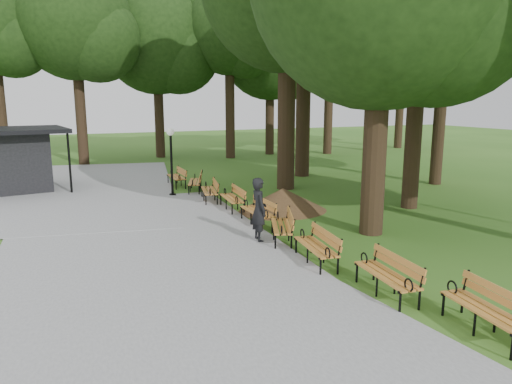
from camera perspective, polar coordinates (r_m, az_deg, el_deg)
name	(u,v)px	position (r m, az deg, el deg)	size (l,w,h in m)	color
ground	(339,277)	(11.31, 9.96, -10.08)	(100.00, 100.00, 0.00)	#32641C
path	(142,259)	(12.60, -13.58, -7.84)	(12.00, 38.00, 0.06)	gray
person	(259,210)	(13.56, 0.35, -2.16)	(0.68, 0.45, 1.87)	black
kiosk	(5,160)	(23.55, -28.02, 3.39)	(4.48, 3.90, 2.81)	black
lamp_post	(171,147)	(20.09, -10.22, 5.38)	(0.32, 0.32, 2.88)	black
dirt_mound	(283,200)	(17.36, 3.26, -0.92)	(2.80, 2.80, 0.85)	#47301C
bench_1	(486,311)	(9.40, 26.00, -12.74)	(1.90, 0.64, 0.88)	#C5792D
bench_2	(386,275)	(10.40, 15.46, -9.67)	(1.90, 0.64, 0.88)	#C5792D
bench_3	(316,247)	(11.95, 7.24, -6.58)	(1.90, 0.64, 0.88)	#C5792D
bench_4	(281,226)	(13.72, 3.07, -4.16)	(1.90, 0.64, 0.88)	#C5792D
bench_5	(257,212)	(15.45, 0.14, -2.39)	(1.90, 0.64, 0.88)	#C5792D
bench_6	(232,198)	(17.51, -2.92, -0.77)	(1.90, 0.64, 0.88)	#C5792D
bench_7	(209,191)	(19.03, -5.66, 0.16)	(1.90, 0.64, 0.88)	#C5792D
bench_8	(195,182)	(21.11, -7.37, 1.22)	(1.90, 0.64, 0.88)	#C5792D
bench_9	(176,177)	(22.53, -9.58, 1.78)	(1.90, 0.64, 0.88)	#C5792D
lawn_tree_1	(421,15)	(18.67, 19.31, 19.53)	(5.39, 5.39, 9.71)	black
lawn_tree_4	(305,16)	(25.49, 5.92, 20.41)	(6.18, 6.18, 11.34)	black
lawn_tree_5	(446,30)	(24.36, 21.97, 17.71)	(5.42, 5.42, 9.92)	black
tree_backdrop	(233,40)	(34.17, -2.80, 17.82)	(36.78, 10.16, 16.01)	black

